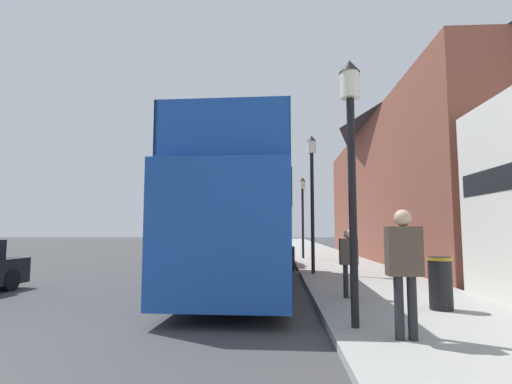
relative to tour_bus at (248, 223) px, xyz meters
name	(u,v)px	position (x,y,z in m)	size (l,w,h in m)	color
ground_plane	(204,258)	(-3.66, 12.77, -1.90)	(144.00, 144.00, 0.00)	#3D3D3F
sidewalk	(332,261)	(3.69, 9.77, -1.83)	(3.98, 108.00, 0.14)	#999993
brick_terrace_rear	(416,171)	(8.68, 11.11, 3.10)	(6.00, 23.06, 9.99)	brown
tour_bus	(248,223)	(0.00, 0.00, 0.00)	(2.86, 9.71, 4.12)	#19479E
parked_car_ahead_of_bus	(272,251)	(0.59, 7.07, -1.18)	(1.96, 4.41, 1.53)	black
pedestrian_second	(404,260)	(2.70, -5.71, -0.65)	(0.48, 0.27, 1.85)	#232328
pedestrian_third	(349,257)	(2.52, -2.17, -0.82)	(0.41, 0.23, 1.56)	#232328
lamp_post_nearest	(351,138)	(2.12, -5.01, 1.32)	(0.35, 0.35, 4.44)	black
lamp_post_second	(312,178)	(2.14, 3.00, 1.70)	(0.35, 0.35, 5.06)	black
lamp_post_third	(303,202)	(2.28, 11.01, 1.39)	(0.35, 0.35, 4.56)	black
litter_bin	(440,282)	(4.07, -3.47, -1.22)	(0.48, 0.48, 1.03)	black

